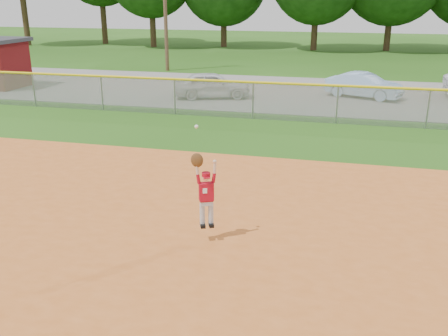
# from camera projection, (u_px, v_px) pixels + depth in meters

# --- Properties ---
(ground) EXTENTS (120.00, 120.00, 0.00)m
(ground) POSITION_uv_depth(u_px,v_px,m) (171.00, 221.00, 11.24)
(ground) COLOR #245212
(ground) RESTS_ON ground
(clay_infield) EXTENTS (24.00, 16.00, 0.04)m
(clay_infield) POSITION_uv_depth(u_px,v_px,m) (113.00, 294.00, 8.48)
(clay_infield) COLOR #C15E22
(clay_infield) RESTS_ON ground
(parking_strip) EXTENTS (44.00, 10.00, 0.03)m
(parking_strip) POSITION_uv_depth(u_px,v_px,m) (274.00, 92.00, 25.90)
(parking_strip) COLOR slate
(parking_strip) RESTS_ON ground
(car_white_a) EXTENTS (3.96, 2.50, 1.25)m
(car_white_a) POSITION_uv_depth(u_px,v_px,m) (212.00, 85.00, 24.21)
(car_white_a) COLOR silver
(car_white_a) RESTS_ON parking_strip
(car_blue) EXTENTS (3.84, 2.48, 1.20)m
(car_blue) POSITION_uv_depth(u_px,v_px,m) (364.00, 85.00, 24.24)
(car_blue) COLOR #97BBE2
(car_blue) RESTS_ON parking_strip
(outfield_fence) EXTENTS (40.06, 0.10, 1.55)m
(outfield_fence) POSITION_uv_depth(u_px,v_px,m) (253.00, 98.00, 20.12)
(outfield_fence) COLOR gray
(outfield_fence) RESTS_ON ground
(ballplayer) EXTENTS (0.51, 0.30, 2.14)m
(ballplayer) POSITION_uv_depth(u_px,v_px,m) (205.00, 191.00, 9.94)
(ballplayer) COLOR silver
(ballplayer) RESTS_ON ground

